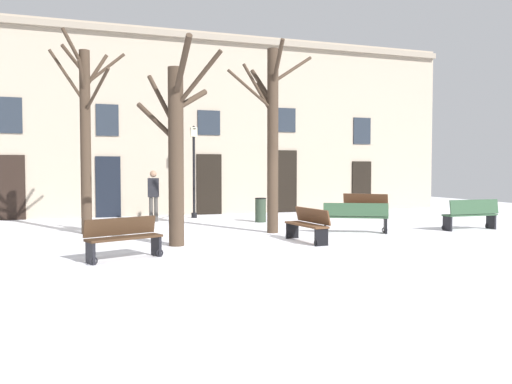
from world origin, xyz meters
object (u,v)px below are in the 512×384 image
Objects in this scene: tree_foreground at (176,146)px; person_by_shop_door at (153,193)px; litter_bin at (261,210)px; tree_left_of_center at (86,132)px; streetlamp at (194,161)px; bench_by_litter_bin at (471,214)px; tree_right_of_center at (272,132)px; bench_far_corner at (355,217)px; bench_near_lamp at (124,238)px; bench_back_to_back_left at (308,224)px; bench_back_to_back_right at (364,205)px.

tree_foreground reaches higher than person_by_shop_door.
tree_left_of_center is at bearing -165.26° from litter_bin.
bench_by_litter_bin is at bearing -41.99° from streetlamp.
tree_right_of_center is 2.91× the size of bench_far_corner.
streetlamp is 7.32m from bench_far_corner.
streetlamp reaches higher than bench_near_lamp.
streetlamp is at bearing -174.26° from bench_back_to_back_left.
tree_left_of_center reaches higher than litter_bin.
person_by_shop_door reaches higher than bench_back_to_back_right.
litter_bin is (1.94, -2.33, -1.76)m from streetlamp.
bench_back_to_back_right is at bearing -97.93° from bench_far_corner.
litter_bin is 8.01m from bench_near_lamp.
bench_back_to_back_right reaches higher than bench_near_lamp.
bench_far_corner is (1.64, -3.83, 0.05)m from litter_bin.
bench_by_litter_bin is (7.36, -6.62, -1.70)m from streetlamp.
bench_far_corner is 7.43m from person_by_shop_door.
person_by_shop_door is at bearing 124.02° from tree_right_of_center.
bench_back_to_back_left is at bearing -6.86° from tree_foreground.
tree_left_of_center is 3.17× the size of bench_by_litter_bin.
streetlamp reaches higher than bench_back_to_back_left.
tree_right_of_center is 3.34× the size of bench_near_lamp.
tree_right_of_center reaches higher than bench_near_lamp.
tree_foreground is at bearing -128.97° from litter_bin.
tree_left_of_center reaches higher than bench_back_to_back_right.
tree_left_of_center is at bearing 8.71° from bench_far_corner.
tree_foreground is 9.39m from bench_by_litter_bin.
tree_right_of_center reaches higher than litter_bin.
streetlamp reaches higher than bench_back_to_back_right.
tree_left_of_center is 3.78m from tree_foreground.
streetlamp is at bearing -42.10° from bench_by_litter_bin.
tree_foreground is at bearing -104.55° from bench_back_to_back_right.
tree_right_of_center is 0.94× the size of tree_left_of_center.
streetlamp is (-1.28, 5.28, -0.79)m from tree_right_of_center.
litter_bin is at bearing 77.52° from tree_right_of_center.
tree_left_of_center is 5.57m from streetlamp.
bench_by_litter_bin reaches higher than bench_far_corner.
tree_foreground is 2.60× the size of person_by_shop_door.
tree_foreground is 3.90m from bench_back_to_back_left.
tree_foreground is at bearing -55.70° from tree_left_of_center.
streetlamp is at bearing -153.06° from bench_back_to_back_right.
bench_back_to_back_right reaches higher than bench_far_corner.
tree_left_of_center is (-5.21, 1.41, -0.02)m from tree_right_of_center.
bench_by_litter_bin reaches higher than litter_bin.
tree_foreground is at bearing -102.67° from bench_back_to_back_left.
bench_back_to_back_right is (4.43, 0.38, 0.04)m from litter_bin.
bench_back_to_back_right is 8.12m from person_by_shop_door.
bench_near_lamp is (-10.54, -1.87, -0.04)m from bench_by_litter_bin.
bench_far_corner is 1.17× the size of bench_back_to_back_right.
bench_back_to_back_right is 7.28m from bench_back_to_back_left.
bench_back_to_back_left is (-4.86, -5.42, -0.02)m from bench_back_to_back_right.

